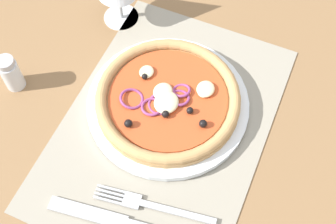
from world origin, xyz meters
The scene contains 7 objects.
ground_plane centered at (0.00, 0.00, -1.20)cm, with size 190.00×140.00×2.40cm, color olive.
placemat centered at (0.00, 0.00, 0.20)cm, with size 44.74×31.05×0.40cm, color gray.
plate centered at (3.18, 0.99, 1.02)cm, with size 26.14×26.14×1.23cm, color white.
pizza centered at (3.17, 0.98, 2.72)cm, with size 23.09×23.09×2.59cm.
fork centered at (-13.22, -2.95, 0.62)cm, with size 4.22×18.02×0.44cm.
knife centered at (-17.15, 0.39, 0.65)cm, with size 4.46×20.03×0.62cm.
pepper_shaker centered at (-2.87, 26.16, 3.25)cm, with size 3.20×3.20×6.70cm.
Camera 1 is at (-30.66, -13.72, 62.52)cm, focal length 47.52 mm.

